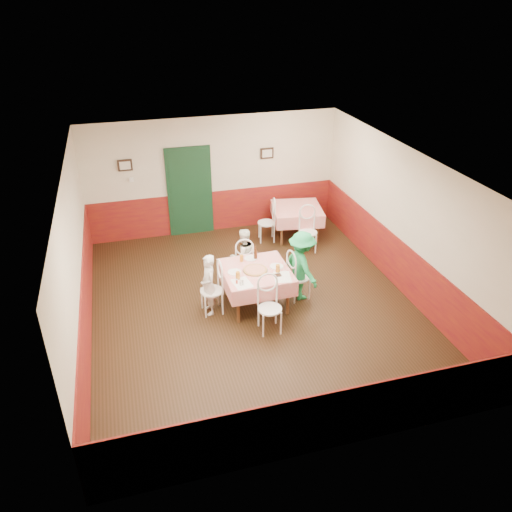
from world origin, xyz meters
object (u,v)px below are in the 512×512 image
object	(u,v)px
chair_second_a	(267,223)
glass_c	(242,258)
second_table	(297,222)
beer_bottle	(255,253)
chair_near	(270,309)
diner_right	(301,266)
chair_right	(298,277)
chair_far	(244,263)
glass_a	(238,276)
glass_b	(278,269)
chair_left	(212,291)
chair_second_b	(308,233)
pizza	(255,270)
wallet	(278,275)
main_table	(256,287)
diner_far	(243,256)
diner_left	(209,285)

from	to	relation	value
chair_second_a	glass_c	world-z (taller)	chair_second_a
glass_c	second_table	bearing A→B (deg)	48.64
second_table	beer_bottle	size ratio (longest dim) A/B	4.59
chair_near	diner_right	bearing A→B (deg)	45.68
chair_right	diner_right	xyz separation A→B (m)	(0.05, 0.00, 0.25)
chair_far	glass_a	xyz separation A→B (m)	(-0.39, -1.08, 0.38)
chair_far	chair_second_a	size ratio (longest dim) A/B	1.00
glass_b	chair_left	bearing A→B (deg)	171.75
chair_second_b	glass_a	world-z (taller)	glass_a
chair_second_b	beer_bottle	distance (m)	2.18
chair_left	pizza	distance (m)	0.89
chair_far	glass_a	world-z (taller)	glass_a
chair_second_a	chair_second_b	distance (m)	1.06
glass_c	wallet	bearing A→B (deg)	-54.39
main_table	second_table	distance (m)	3.08
wallet	main_table	bearing A→B (deg)	135.47
chair_left	pizza	bearing A→B (deg)	87.23
second_table	main_table	bearing A→B (deg)	-124.15
chair_far	diner_far	xyz separation A→B (m)	(-0.00, 0.05, 0.13)
pizza	beer_bottle	xyz separation A→B (m)	(0.13, 0.43, 0.11)
main_table	chair_second_b	world-z (taller)	chair_second_b
beer_bottle	wallet	size ratio (longest dim) A/B	2.22
second_table	beer_bottle	bearing A→B (deg)	-127.15
second_table	wallet	world-z (taller)	wallet
main_table	glass_b	size ratio (longest dim) A/B	8.38
wallet	chair_near	bearing A→B (deg)	-120.96
chair_near	glass_b	xyz separation A→B (m)	(0.35, 0.66, 0.38)
chair_near	diner_left	world-z (taller)	diner_left
chair_far	chair_left	bearing A→B (deg)	56.32
beer_bottle	diner_right	bearing A→B (deg)	-26.20
chair_left	chair_second_b	world-z (taller)	same
pizza	diner_right	world-z (taller)	diner_right
second_table	diner_right	xyz separation A→B (m)	(-0.83, -2.54, 0.32)
second_table	beer_bottle	world-z (taller)	beer_bottle
second_table	chair_near	world-z (taller)	chair_near
beer_bottle	wallet	bearing A→B (deg)	-72.79
chair_second_b	wallet	world-z (taller)	chair_second_b
main_table	glass_a	bearing A→B (deg)	-150.21
second_table	glass_b	world-z (taller)	glass_b
glass_a	wallet	xyz separation A→B (m)	(0.72, -0.08, -0.06)
main_table	chair_right	world-z (taller)	chair_right
chair_second_b	pizza	distance (m)	2.55
chair_second_b	glass_b	bearing A→B (deg)	-114.90
chair_second_a	diner_far	distance (m)	1.92
main_table	glass_c	world-z (taller)	glass_c
beer_bottle	diner_far	xyz separation A→B (m)	(-0.11, 0.50, -0.30)
chair_second_a	diner_far	bearing A→B (deg)	-21.32
pizza	diner_right	bearing A→B (deg)	2.24
glass_b	glass_c	bearing A→B (deg)	133.26
chair_left	diner_right	bearing A→B (deg)	88.98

